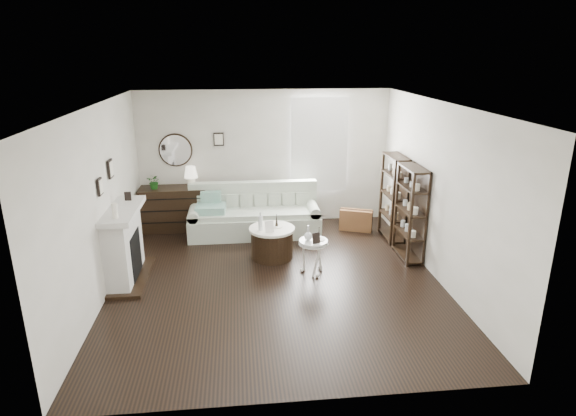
{
  "coord_description": "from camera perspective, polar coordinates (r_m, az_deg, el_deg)",
  "views": [
    {
      "loc": [
        -0.54,
        -6.77,
        3.41
      ],
      "look_at": [
        0.27,
        0.8,
        0.91
      ],
      "focal_mm": 30.0,
      "sensor_mm": 36.0,
      "label": 1
    }
  ],
  "objects": [
    {
      "name": "eiffel_drum",
      "position": [
        8.2,
        -1.35,
        -1.55
      ],
      "size": [
        0.12,
        0.12,
        0.2
      ],
      "primitive_type": null,
      "rotation": [
        0.0,
        0.0,
        0.06
      ],
      "color": "black",
      "rests_on": "drum_table"
    },
    {
      "name": "pedestal_table",
      "position": [
        7.62,
        3.03,
        -4.18
      ],
      "size": [
        0.47,
        0.47,
        0.56
      ],
      "rotation": [
        0.0,
        0.0,
        0.21
      ],
      "color": "silver",
      "rests_on": "ground"
    },
    {
      "name": "dresser",
      "position": [
        9.79,
        -13.37,
        -0.06
      ],
      "size": [
        1.29,
        0.55,
        0.86
      ],
      "color": "black",
      "rests_on": "ground"
    },
    {
      "name": "bottle_drum",
      "position": [
        8.03,
        -3.28,
        -1.57
      ],
      "size": [
        0.07,
        0.07,
        0.32
      ],
      "primitive_type": "cylinder",
      "color": "silver",
      "rests_on": "drum_table"
    },
    {
      "name": "fireplace",
      "position": [
        7.83,
        -18.8,
        -4.36
      ],
      "size": [
        0.5,
        1.4,
        1.84
      ],
      "color": "silver",
      "rests_on": "ground"
    },
    {
      "name": "drum_table",
      "position": [
        8.28,
        -1.91,
        -4.1
      ],
      "size": [
        0.78,
        0.78,
        0.54
      ],
      "rotation": [
        0.0,
        0.0,
        0.13
      ],
      "color": "black",
      "rests_on": "ground"
    },
    {
      "name": "sofa",
      "position": [
        9.37,
        -4.03,
        -1.12
      ],
      "size": [
        2.5,
        0.87,
        0.97
      ],
      "color": "#B5C1AC",
      "rests_on": "ground"
    },
    {
      "name": "eiffel_ped",
      "position": [
        7.61,
        3.69,
        -3.08
      ],
      "size": [
        0.12,
        0.12,
        0.19
      ],
      "primitive_type": null,
      "rotation": [
        0.0,
        0.0,
        0.15
      ],
      "color": "black",
      "rests_on": "pedestal_table"
    },
    {
      "name": "flask_ped",
      "position": [
        7.57,
        2.42,
        -2.97
      ],
      "size": [
        0.13,
        0.13,
        0.24
      ],
      "primitive_type": null,
      "color": "silver",
      "rests_on": "pedestal_table"
    },
    {
      "name": "suitcase",
      "position": [
        9.62,
        8.05,
        -1.43
      ],
      "size": [
        0.67,
        0.43,
        0.42
      ],
      "primitive_type": "cube",
      "rotation": [
        0.0,
        0.0,
        -0.37
      ],
      "color": "brown",
      "rests_on": "ground"
    },
    {
      "name": "shelf_unit_far",
      "position": [
        9.18,
        12.41,
        1.22
      ],
      "size": [
        0.3,
        0.8,
        1.6
      ],
      "color": "black",
      "rests_on": "ground"
    },
    {
      "name": "room",
      "position": [
        9.72,
        1.55,
        7.41
      ],
      "size": [
        5.5,
        5.5,
        5.5
      ],
      "color": "black",
      "rests_on": "ground"
    },
    {
      "name": "potted_plant",
      "position": [
        9.63,
        -15.56,
        3.03
      ],
      "size": [
        0.32,
        0.29,
        0.29
      ],
      "primitive_type": "imported",
      "rotation": [
        0.0,
        0.0,
        -0.29
      ],
      "color": "#184E16",
      "rests_on": "dresser"
    },
    {
      "name": "card_frame_drum",
      "position": [
        7.96,
        -2.22,
        -2.21
      ],
      "size": [
        0.15,
        0.09,
        0.19
      ],
      "primitive_type": "cube",
      "rotation": [
        -0.21,
        0.0,
        0.22
      ],
      "color": "white",
      "rests_on": "drum_table"
    },
    {
      "name": "table_lamp",
      "position": [
        9.57,
        -11.41,
        3.64
      ],
      "size": [
        0.28,
        0.28,
        0.42
      ],
      "primitive_type": null,
      "rotation": [
        0.0,
        0.0,
        -0.07
      ],
      "color": "beige",
      "rests_on": "dresser"
    },
    {
      "name": "shelf_unit_near",
      "position": [
        8.37,
        14.3,
        -0.58
      ],
      "size": [
        0.3,
        0.8,
        1.6
      ],
      "color": "black",
      "rests_on": "ground"
    },
    {
      "name": "quilt",
      "position": [
        9.19,
        -9.14,
        -0.08
      ],
      "size": [
        0.57,
        0.47,
        0.14
      ],
      "primitive_type": "cube",
      "rotation": [
        0.0,
        0.0,
        -0.04
      ],
      "color": "#25886E",
      "rests_on": "sofa"
    },
    {
      "name": "card_frame_ped",
      "position": [
        7.46,
        3.35,
        -3.58
      ],
      "size": [
        0.14,
        0.09,
        0.17
      ],
      "primitive_type": "cube",
      "rotation": [
        -0.21,
        0.0,
        0.32
      ],
      "color": "black",
      "rests_on": "pedestal_table"
    }
  ]
}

